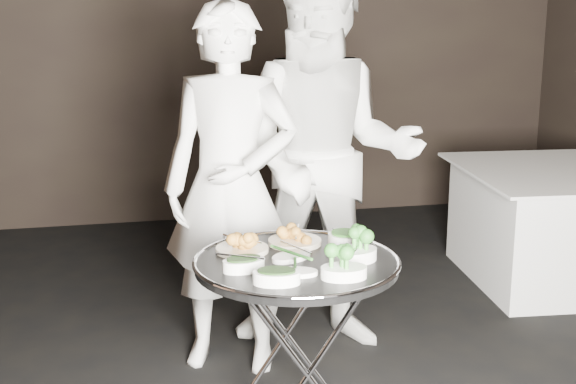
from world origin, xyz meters
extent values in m
cube|color=black|center=(0.00, 3.52, 1.50)|extent=(6.00, 0.05, 3.00)
cylinder|color=silver|center=(0.20, 0.08, 0.35)|extent=(0.48, 0.02, 0.70)
cylinder|color=silver|center=(0.20, 0.08, 0.35)|extent=(0.48, 0.02, 0.70)
cylinder|color=silver|center=(0.20, 0.45, 0.35)|extent=(0.48, 0.02, 0.70)
cylinder|color=silver|center=(0.20, 0.45, 0.35)|extent=(0.48, 0.02, 0.70)
cylinder|color=silver|center=(0.00, 0.27, 0.67)|extent=(0.02, 0.40, 0.02)
cylinder|color=silver|center=(0.40, 0.27, 0.67)|extent=(0.02, 0.40, 0.02)
cylinder|color=black|center=(0.20, 0.27, 0.71)|extent=(0.76, 0.76, 0.03)
torus|color=silver|center=(0.20, 0.27, 0.72)|extent=(0.78, 0.78, 0.02)
cylinder|color=beige|center=(0.02, 0.42, 0.73)|extent=(0.20, 0.20, 0.02)
cylinder|color=beige|center=(0.24, 0.47, 0.73)|extent=(0.21, 0.21, 0.02)
cylinder|color=silver|center=(0.43, 0.41, 0.75)|extent=(0.13, 0.13, 0.05)
cylinder|color=silver|center=(0.02, 0.43, 0.77)|extent=(0.13, 0.15, 0.01)
cylinder|color=silver|center=(0.25, 0.48, 0.77)|extent=(0.06, 0.18, 0.01)
cylinder|color=silver|center=(0.43, 0.40, 0.77)|extent=(0.07, 0.18, 0.01)
cylinder|color=silver|center=(-0.02, 0.22, 0.77)|extent=(0.17, 0.11, 0.01)
cylinder|color=silver|center=(0.42, 0.22, 0.77)|extent=(0.11, 0.16, 0.01)
cylinder|color=silver|center=(0.20, 0.28, 0.77)|extent=(0.09, 0.18, 0.01)
imported|color=white|center=(0.06, 0.97, 0.84)|extent=(0.71, 0.59, 1.68)
imported|color=white|center=(0.54, 1.09, 0.93)|extent=(1.07, 0.94, 1.87)
cube|color=silver|center=(2.16, 1.66, 0.33)|extent=(1.07, 1.07, 0.67)
cube|color=silver|center=(2.16, 1.66, 0.68)|extent=(1.20, 1.20, 0.02)
camera|label=1|loc=(-0.43, -2.50, 1.69)|focal=50.00mm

